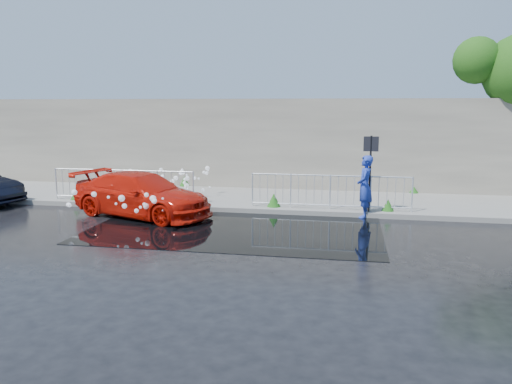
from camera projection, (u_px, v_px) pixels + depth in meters
ground at (210, 236)px, 13.16m from camera, size 90.00×90.00×0.00m
pavement at (247, 199)px, 17.99m from camera, size 30.00×4.00×0.15m
curb at (235, 210)px, 16.05m from camera, size 30.00×0.25×0.16m
retaining_wall at (258, 143)px, 19.80m from camera, size 30.00×0.60×3.50m
puddle at (237, 227)px, 14.03m from camera, size 8.00×5.00×0.01m
sign_post at (370, 161)px, 15.11m from camera, size 0.45×0.06×2.50m
railing_left at (123, 184)px, 16.99m from camera, size 5.05×0.05×1.10m
railing_right at (330, 191)px, 15.73m from camera, size 5.05×0.05×1.10m
weeds at (238, 194)px, 17.46m from camera, size 12.17×3.93×0.43m
water_spray at (156, 186)px, 16.49m from camera, size 3.57×5.54×1.09m
red_car at (142, 195)px, 15.43m from camera, size 5.00×3.25×1.35m
person at (365, 187)px, 15.17m from camera, size 0.53×0.74×1.91m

